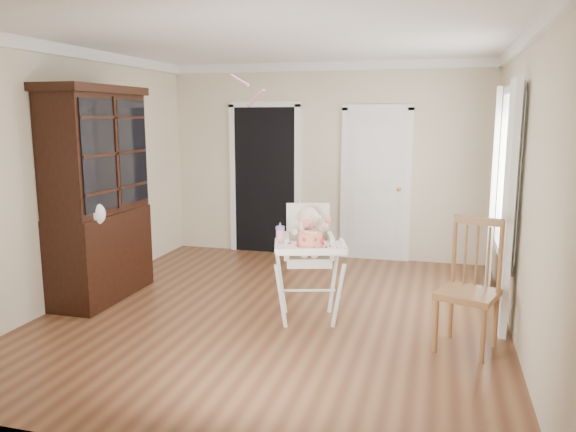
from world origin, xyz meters
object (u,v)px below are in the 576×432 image
(high_chair, at_px, (309,249))
(dining_chair, at_px, (469,289))
(cake, at_px, (310,239))
(china_cabinet, at_px, (98,194))
(sippy_cup, at_px, (280,234))

(high_chair, xyz_separation_m, dining_chair, (1.48, -0.31, -0.19))
(cake, height_order, dining_chair, dining_chair)
(high_chair, height_order, china_cabinet, china_cabinet)
(cake, distance_m, dining_chair, 1.45)
(high_chair, bearing_deg, china_cabinet, 161.85)
(china_cabinet, height_order, dining_chair, china_cabinet)
(high_chair, relative_size, sippy_cup, 5.74)
(cake, bearing_deg, sippy_cup, 168.40)
(sippy_cup, distance_m, china_cabinet, 2.15)
(sippy_cup, height_order, dining_chair, dining_chair)
(sippy_cup, bearing_deg, cake, -11.60)
(sippy_cup, height_order, china_cabinet, china_cabinet)
(high_chair, relative_size, cake, 4.16)
(high_chair, distance_m, sippy_cup, 0.34)
(china_cabinet, bearing_deg, high_chair, -2.03)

